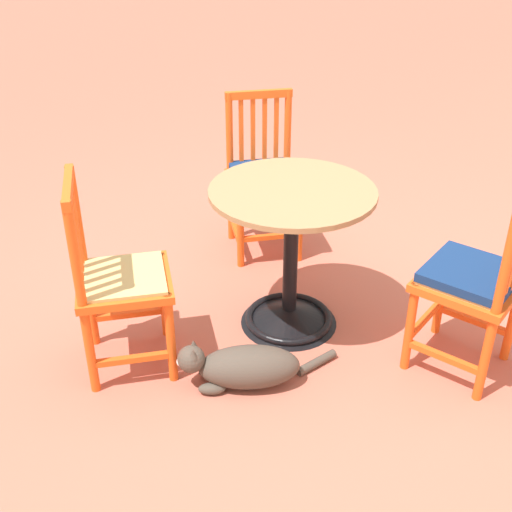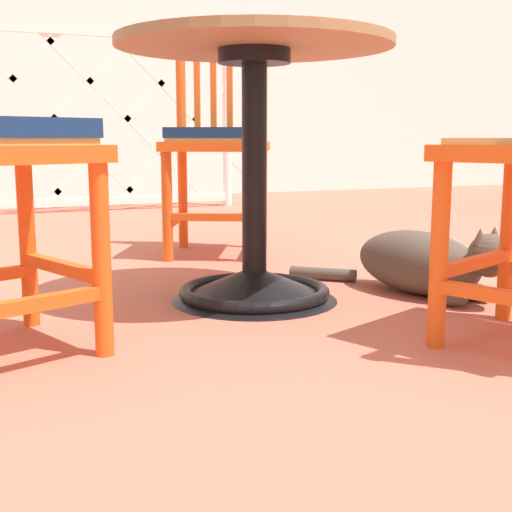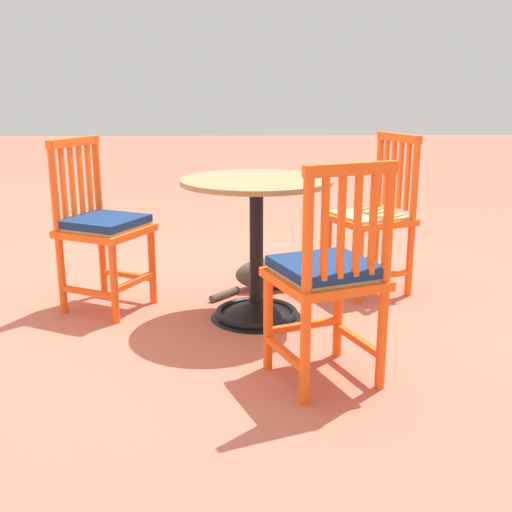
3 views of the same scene
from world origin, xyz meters
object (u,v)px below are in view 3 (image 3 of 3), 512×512
(cafe_table, at_px, (256,265))
(tabby_cat, at_px, (278,272))
(orange_chair_by_planter, at_px, (374,218))
(orange_chair_tucked_in, at_px, (102,228))
(orange_chair_facing_out, at_px, (327,277))

(cafe_table, relative_size, tabby_cat, 1.12)
(orange_chair_by_planter, distance_m, orange_chair_tucked_in, 1.53)
(orange_chair_facing_out, xyz_separation_m, orange_chair_by_planter, (1.17, -0.43, -0.01))
(cafe_table, height_order, orange_chair_facing_out, orange_chair_facing_out)
(cafe_table, bearing_deg, tabby_cat, -15.89)
(orange_chair_by_planter, bearing_deg, orange_chair_tucked_in, 99.64)
(orange_chair_facing_out, bearing_deg, orange_chair_tucked_in, 49.54)
(orange_chair_by_planter, bearing_deg, cafe_table, 122.26)
(cafe_table, height_order, orange_chair_by_planter, orange_chair_by_planter)
(orange_chair_by_planter, relative_size, orange_chair_tucked_in, 1.00)
(tabby_cat, bearing_deg, orange_chair_facing_out, -174.52)
(cafe_table, bearing_deg, orange_chair_facing_out, -160.59)
(orange_chair_facing_out, xyz_separation_m, tabby_cat, (1.23, 0.12, -0.35))
(orange_chair_by_planter, bearing_deg, orange_chair_facing_out, 159.75)
(orange_chair_facing_out, distance_m, orange_chair_tucked_in, 1.41)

